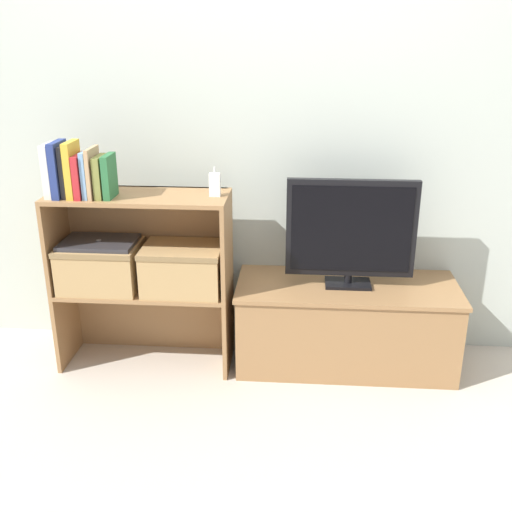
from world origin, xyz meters
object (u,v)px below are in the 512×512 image
object	(u,v)px
book_crimson	(81,176)
book_forest	(109,176)
storage_basket_right	(183,266)
tv	(351,231)
book_ivory	(51,170)
storage_basket_left	(101,264)
book_tan	(93,173)
book_skyblue	(88,174)
book_mustard	(73,169)
tv_stand	(345,324)
book_olive	(101,177)
book_navy	(59,169)
laptop	(99,242)
baby_monitor	(215,185)
book_charcoal	(66,171)

from	to	relation	value
book_crimson	book_forest	distance (m)	0.13
book_forest	storage_basket_right	xyz separation A→B (m)	(0.31, 0.04, -0.45)
tv	book_crimson	distance (m)	1.27
book_ivory	tv	bearing A→B (deg)	4.66
storage_basket_right	storage_basket_left	bearing A→B (deg)	180.00
book_tan	book_skyblue	bearing A→B (deg)	180.00
book_mustard	book_forest	world-z (taller)	book_mustard
tv_stand	book_olive	size ratio (longest dim) A/B	5.69
tv	book_crimson	bearing A→B (deg)	-174.82
tv	book_navy	bearing A→B (deg)	-175.21
tv_stand	storage_basket_right	size ratio (longest dim) A/B	2.84
book_mustard	laptop	bearing A→B (deg)	30.75
laptop	baby_monitor	bearing A→B (deg)	1.52
book_tan	baby_monitor	distance (m)	0.55
book_crimson	storage_basket_left	bearing A→B (deg)	49.42
tv_stand	laptop	distance (m)	1.28
book_skyblue	book_tan	size ratio (longest dim) A/B	0.94
book_crimson	baby_monitor	xyz separation A→B (m)	(0.60, 0.06, -0.04)
book_olive	storage_basket_left	distance (m)	0.45
book_mustard	book_ivory	bearing A→B (deg)	-180.00
book_olive	storage_basket_left	world-z (taller)	book_olive
book_ivory	laptop	distance (m)	0.40
book_charcoal	book_navy	bearing A→B (deg)	180.00
book_navy	book_ivory	bearing A→B (deg)	180.00
book_mustard	book_skyblue	distance (m)	0.07
book_navy	book_olive	distance (m)	0.19
book_navy	book_charcoal	size ratio (longest dim) A/B	1.07
book_ivory	book_skyblue	xyz separation A→B (m)	(0.17, 0.00, -0.02)
book_ivory	book_olive	xyz separation A→B (m)	(0.23, 0.00, -0.03)
book_crimson	baby_monitor	size ratio (longest dim) A/B	1.43
book_tan	storage_basket_right	distance (m)	0.60
book_olive	book_forest	xyz separation A→B (m)	(0.04, 0.00, 0.00)
book_skyblue	book_forest	distance (m)	0.10
book_charcoal	baby_monitor	size ratio (longest dim) A/B	1.72
storage_basket_right	book_crimson	bearing A→B (deg)	-174.41
book_tan	baby_monitor	bearing A→B (deg)	6.10
tv_stand	book_tan	xyz separation A→B (m)	(-1.18, -0.11, 0.78)
book_olive	book_crimson	bearing A→B (deg)	180.00
storage_basket_left	book_charcoal	bearing A→B (deg)	-157.56
book_ivory	baby_monitor	xyz separation A→B (m)	(0.74, 0.06, -0.07)
tv	book_mustard	distance (m)	1.31
book_mustard	book_crimson	distance (m)	0.05
tv	book_ivory	world-z (taller)	book_ivory
book_tan	book_forest	world-z (taller)	book_tan
tv_stand	book_mustard	world-z (taller)	book_mustard
book_navy	book_olive	bearing A→B (deg)	0.00
tv_stand	book_olive	bearing A→B (deg)	-174.33
tv	book_tan	size ratio (longest dim) A/B	2.70
book_crimson	book_olive	xyz separation A→B (m)	(0.09, 0.00, -0.00)
book_navy	baby_monitor	size ratio (longest dim) A/B	1.84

